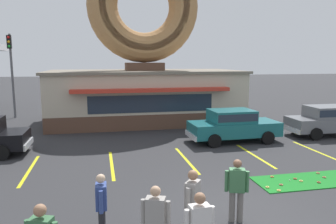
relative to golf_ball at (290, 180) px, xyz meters
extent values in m
plane|color=#2D2D30|center=(-2.70, -1.95, -0.05)|extent=(160.00, 160.00, 0.00)
cube|color=brown|center=(-3.21, 12.05, 0.40)|extent=(12.00, 6.00, 0.90)
cube|color=beige|center=(-3.21, 12.05, 2.00)|extent=(12.00, 6.00, 2.30)
cube|color=slate|center=(-3.21, 12.05, 3.23)|extent=(12.30, 6.30, 0.16)
cube|color=red|center=(-3.21, 8.75, 2.30)|extent=(9.00, 0.60, 0.20)
cube|color=#232D3D|center=(-3.21, 9.04, 1.50)|extent=(7.20, 0.03, 1.00)
cube|color=brown|center=(-3.21, 12.05, 3.56)|extent=(2.40, 1.80, 0.50)
torus|color=#B27F4C|center=(-3.21, 12.05, 7.36)|extent=(7.10, 1.90, 7.10)
torus|color=#9E6B42|center=(-3.21, 11.62, 7.36)|extent=(6.25, 1.05, 6.24)
cube|color=#197523|center=(0.71, -0.09, -0.04)|extent=(3.78, 1.45, 0.03)
torus|color=#A5724C|center=(1.38, 0.43, 0.00)|extent=(0.13, 0.13, 0.04)
torus|color=#E5C666|center=(-0.81, -0.70, 0.00)|extent=(0.13, 0.13, 0.04)
torus|color=brown|center=(0.83, -0.36, 0.00)|extent=(0.13, 0.13, 0.04)
torus|color=brown|center=(0.27, 0.10, 0.00)|extent=(0.13, 0.13, 0.04)
torus|color=#D17F47|center=(-0.40, 0.43, 0.00)|extent=(0.13, 0.13, 0.04)
torus|color=#A5724C|center=(1.32, 0.02, 0.00)|extent=(0.13, 0.13, 0.04)
torus|color=#A5724C|center=(-0.49, -0.30, 0.00)|extent=(0.13, 0.13, 0.04)
torus|color=#E5C666|center=(-1.02, -0.39, 0.00)|extent=(0.13, 0.13, 0.04)
torus|color=#E5C666|center=(0.34, -0.13, 0.00)|extent=(0.13, 0.13, 0.04)
sphere|color=white|center=(0.00, 0.00, 0.00)|extent=(0.04, 0.04, 0.04)
cube|color=#196066|center=(0.36, 5.54, 0.61)|extent=(4.44, 1.87, 0.68)
cube|color=#196066|center=(0.21, 5.53, 1.25)|extent=(2.14, 1.61, 0.60)
cube|color=#232D3D|center=(0.21, 5.53, 1.27)|extent=(2.05, 1.63, 0.36)
cube|color=silver|center=(2.59, 5.59, 0.37)|extent=(0.14, 1.67, 0.24)
cube|color=silver|center=(-1.87, 5.48, 0.37)|extent=(0.14, 1.67, 0.24)
cylinder|color=black|center=(1.70, 6.45, 0.27)|extent=(0.65, 0.24, 0.64)
cylinder|color=black|center=(1.74, 4.69, 0.27)|extent=(0.65, 0.24, 0.64)
cylinder|color=black|center=(-1.03, 6.38, 0.27)|extent=(0.65, 0.24, 0.64)
cylinder|color=black|center=(-0.98, 4.62, 0.27)|extent=(0.65, 0.24, 0.64)
cube|color=silver|center=(-9.22, 5.41, 0.37)|extent=(0.11, 1.67, 0.24)
cylinder|color=black|center=(-10.10, 4.54, 0.27)|extent=(0.64, 0.22, 0.64)
cylinder|color=black|center=(-10.09, 6.30, 0.27)|extent=(0.64, 0.22, 0.64)
cube|color=slate|center=(5.93, 5.75, 0.61)|extent=(4.45, 1.90, 0.68)
cube|color=slate|center=(5.78, 5.75, 1.25)|extent=(2.15, 1.63, 0.60)
cube|color=#232D3D|center=(5.78, 5.75, 1.27)|extent=(2.07, 1.65, 0.36)
cube|color=silver|center=(3.70, 5.82, 0.37)|extent=(0.15, 1.67, 0.24)
cylinder|color=black|center=(4.59, 6.67, 0.27)|extent=(0.65, 0.24, 0.64)
cylinder|color=black|center=(4.53, 4.91, 0.27)|extent=(0.65, 0.24, 0.64)
cube|color=gray|center=(-5.12, -3.41, 1.02)|extent=(0.44, 0.36, 0.57)
cylinder|color=gray|center=(-5.36, -3.32, 0.99)|extent=(0.10, 0.10, 0.53)
cylinder|color=gray|center=(-4.89, -3.50, 0.99)|extent=(0.10, 0.10, 0.53)
sphere|color=tan|center=(-5.12, -3.41, 1.44)|extent=(0.21, 0.21, 0.21)
sphere|color=#9E7051|center=(-7.16, -3.91, 1.48)|extent=(0.22, 0.22, 0.22)
cylinder|color=#232328|center=(-4.16, -2.82, 0.36)|extent=(0.15, 0.15, 0.83)
cube|color=gray|center=(-4.22, -2.90, 1.08)|extent=(0.42, 0.45, 0.60)
cylinder|color=gray|center=(-4.37, -3.10, 1.05)|extent=(0.10, 0.10, 0.56)
cylinder|color=gray|center=(-4.06, -2.70, 1.05)|extent=(0.10, 0.10, 0.56)
sphere|color=#9E7051|center=(-4.22, -2.90, 1.52)|extent=(0.22, 0.22, 0.22)
cube|color=silver|center=(-4.39, -3.96, 1.04)|extent=(0.40, 0.27, 0.58)
cylinder|color=silver|center=(-4.64, -3.98, 1.01)|extent=(0.10, 0.10, 0.54)
cylinder|color=silver|center=(-4.14, -3.94, 1.01)|extent=(0.10, 0.10, 0.54)
sphere|color=#9E7051|center=(-4.39, -3.96, 1.47)|extent=(0.21, 0.21, 0.21)
cylinder|color=#232328|center=(-6.16, -2.25, 0.33)|extent=(0.15, 0.15, 0.76)
cube|color=#33478C|center=(-6.16, -2.35, 0.98)|extent=(0.25, 0.39, 0.55)
cylinder|color=#33478C|center=(-6.15, -2.10, 0.95)|extent=(0.10, 0.10, 0.51)
cylinder|color=#33478C|center=(-6.17, -2.60, 0.95)|extent=(0.10, 0.10, 0.51)
sphere|color=beige|center=(-6.16, -2.35, 1.39)|extent=(0.20, 0.20, 0.20)
cylinder|color=slate|center=(-2.97, -2.15, 0.34)|extent=(0.15, 0.15, 0.79)
cylinder|color=slate|center=(-2.78, -2.21, 0.34)|extent=(0.15, 0.15, 0.79)
cube|color=#386B42|center=(-2.87, -2.18, 1.03)|extent=(0.44, 0.34, 0.58)
cylinder|color=#386B42|center=(-3.11, -2.10, 1.00)|extent=(0.10, 0.10, 0.53)
cylinder|color=#386B42|center=(-2.64, -2.25, 1.00)|extent=(0.10, 0.10, 0.53)
sphere|color=brown|center=(-2.87, -2.18, 1.46)|extent=(0.21, 0.21, 0.21)
cylinder|color=#1E662D|center=(-8.80, 9.42, 0.42)|extent=(0.56, 0.56, 0.95)
torus|color=#123D1B|center=(-8.80, 9.42, 0.90)|extent=(0.57, 0.57, 0.05)
cylinder|color=#595B60|center=(-12.02, 15.20, 2.85)|extent=(0.16, 0.16, 5.80)
cube|color=black|center=(-12.02, 15.02, 5.20)|extent=(0.28, 0.24, 0.90)
sphere|color=red|center=(-12.02, 14.90, 5.50)|extent=(0.18, 0.18, 0.18)
sphere|color=orange|center=(-12.02, 14.90, 5.20)|extent=(0.18, 0.18, 0.18)
sphere|color=green|center=(-12.02, 14.90, 4.90)|extent=(0.18, 0.18, 0.18)
cube|color=yellow|center=(-8.75, 3.05, -0.05)|extent=(0.12, 3.60, 0.01)
cube|color=yellow|center=(-5.75, 3.05, -0.05)|extent=(0.12, 3.60, 0.01)
cube|color=yellow|center=(-2.75, 3.05, -0.05)|extent=(0.12, 3.60, 0.01)
cube|color=yellow|center=(0.25, 3.05, -0.05)|extent=(0.12, 3.60, 0.01)
cube|color=yellow|center=(3.25, 3.05, -0.05)|extent=(0.12, 3.60, 0.01)
camera|label=1|loc=(-6.13, -9.37, 3.95)|focal=35.00mm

